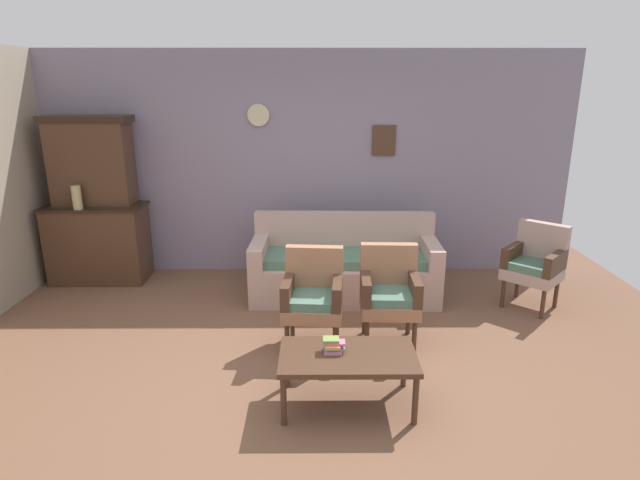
# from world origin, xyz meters

# --- Properties ---
(ground_plane) EXTENTS (7.68, 7.68, 0.00)m
(ground_plane) POSITION_xyz_m (0.00, 0.00, 0.00)
(ground_plane) COLOR brown
(wall_back_with_decor) EXTENTS (6.40, 0.09, 2.70)m
(wall_back_with_decor) POSITION_xyz_m (0.00, 2.63, 1.35)
(wall_back_with_decor) COLOR gray
(wall_back_with_decor) RESTS_ON ground
(side_cabinet) EXTENTS (1.16, 0.55, 0.93)m
(side_cabinet) POSITION_xyz_m (-2.54, 2.25, 0.47)
(side_cabinet) COLOR #472D1E
(side_cabinet) RESTS_ON ground
(cabinet_upper_hutch) EXTENTS (0.99, 0.38, 1.03)m
(cabinet_upper_hutch) POSITION_xyz_m (-2.54, 2.33, 1.45)
(cabinet_upper_hutch) COLOR #472D1E
(cabinet_upper_hutch) RESTS_ON side_cabinet
(vase_on_cabinet) EXTENTS (0.11, 0.11, 0.28)m
(vase_on_cabinet) POSITION_xyz_m (-2.64, 2.06, 1.07)
(vase_on_cabinet) COLOR tan
(vase_on_cabinet) RESTS_ON side_cabinet
(floral_couch) EXTENTS (2.07, 0.85, 0.90)m
(floral_couch) POSITION_xyz_m (0.40, 1.74, 0.32)
(floral_couch) COLOR tan
(floral_couch) RESTS_ON ground
(armchair_near_cabinet) EXTENTS (0.56, 0.53, 0.90)m
(armchair_near_cabinet) POSITION_xyz_m (0.05, 0.58, 0.50)
(armchair_near_cabinet) COLOR #9E6B4C
(armchair_near_cabinet) RESTS_ON ground
(armchair_row_middle) EXTENTS (0.54, 0.51, 0.90)m
(armchair_row_middle) POSITION_xyz_m (0.75, 0.65, 0.50)
(armchair_row_middle) COLOR #9E6B4C
(armchair_row_middle) RESTS_ON ground
(wingback_chair_by_fireplace) EXTENTS (0.71, 0.71, 0.90)m
(wingback_chair_by_fireplace) POSITION_xyz_m (2.40, 1.43, 0.50)
(wingback_chair_by_fireplace) COLOR tan
(wingback_chair_by_fireplace) RESTS_ON ground
(coffee_table) EXTENTS (1.00, 0.56, 0.42)m
(coffee_table) POSITION_xyz_m (0.31, -0.36, 0.38)
(coffee_table) COLOR #472D1E
(coffee_table) RESTS_ON ground
(book_stack_on_table) EXTENTS (0.16, 0.12, 0.10)m
(book_stack_on_table) POSITION_xyz_m (0.20, -0.32, 0.47)
(book_stack_on_table) COLOR #BD799C
(book_stack_on_table) RESTS_ON coffee_table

